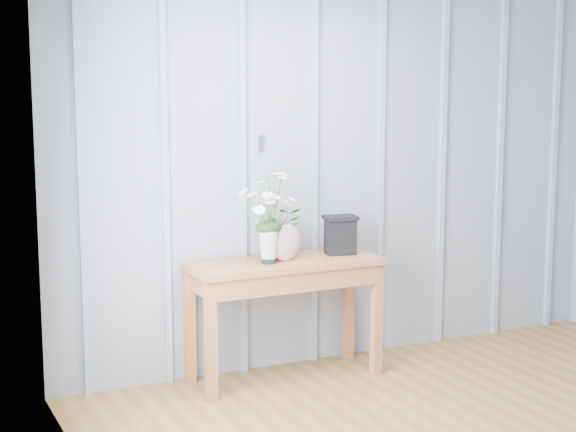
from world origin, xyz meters
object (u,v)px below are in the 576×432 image
sideboard (284,278)px  daisy_vase (269,205)px  carved_box (340,234)px  felt_disc_vessel (286,242)px

sideboard → daisy_vase: size_ratio=2.11×
sideboard → carved_box: size_ratio=4.88×
daisy_vase → felt_disc_vessel: daisy_vase is taller
sideboard → carved_box: 0.47m
daisy_vase → felt_disc_vessel: 0.27m
sideboard → daisy_vase: daisy_vase is taller
sideboard → felt_disc_vessel: felt_disc_vessel is taller
felt_disc_vessel → sideboard: bearing=73.8°
daisy_vase → sideboard: bearing=18.5°
felt_disc_vessel → carved_box: bearing=-8.9°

